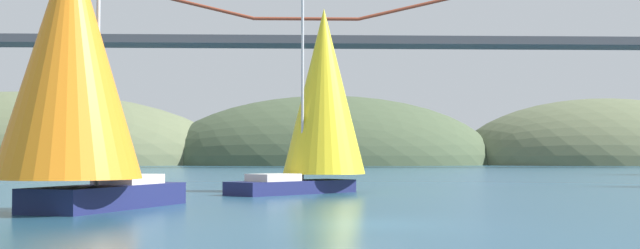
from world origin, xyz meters
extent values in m
plane|color=navy|center=(0.00, 0.00, 0.00)|extent=(360.00, 360.00, 0.00)
ellipsoid|color=#5B6647|center=(-55.00, 135.00, 0.00)|extent=(83.21, 44.00, 28.53)
ellipsoid|color=#425138|center=(5.00, 135.00, 0.00)|extent=(66.78, 44.00, 27.15)
ellipsoid|color=#5B6647|center=(60.00, 135.00, 0.00)|extent=(59.19, 44.00, 26.40)
cube|color=#47474C|center=(0.00, 95.00, 18.66)|extent=(144.44, 6.00, 1.20)
cylinder|color=brown|center=(-15.49, 95.00, 23.94)|extent=(15.61, 0.50, 4.13)
cylinder|color=brown|center=(0.00, 95.00, 22.12)|extent=(15.49, 0.50, 0.50)
cylinder|color=brown|center=(15.49, 95.00, 23.94)|extent=(15.61, 0.50, 4.13)
cube|color=#191E4C|center=(-8.68, 6.87, 0.42)|extent=(4.80, 7.77, 0.85)
cube|color=beige|center=(-8.21, 8.12, 1.03)|extent=(2.50, 2.85, 0.36)
cylinder|color=#B2B2B7|center=(-8.94, 6.18, 5.41)|extent=(0.14, 0.14, 9.13)
cone|color=orange|center=(-9.51, 4.65, 5.32)|extent=(6.29, 6.29, 8.34)
cube|color=#191E4C|center=(-1.99, 17.71, 0.33)|extent=(6.71, 6.53, 0.66)
cube|color=beige|center=(-2.93, 16.83, 0.84)|extent=(2.82, 2.80, 0.36)
cylinder|color=#B2B2B7|center=(-1.48, 18.21, 5.57)|extent=(0.14, 0.14, 9.82)
cone|color=yellow|center=(-0.34, 19.29, 5.32)|extent=(6.10, 6.10, 8.72)
camera|label=1|loc=(-1.96, -22.42, 1.95)|focal=44.76mm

